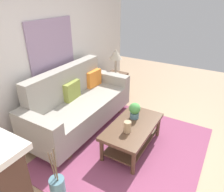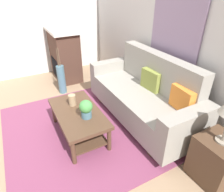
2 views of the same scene
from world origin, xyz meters
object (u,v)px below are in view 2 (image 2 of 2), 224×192
(framed_painting, at_px, (175,31))
(coffee_table, at_px, (78,118))
(side_table, at_px, (216,160))
(fireplace, at_px, (64,54))
(potted_plant_tabletop, at_px, (86,108))
(tabletop_vase, at_px, (72,100))
(floor_vase, at_px, (62,80))
(couch, at_px, (143,95))
(throw_pillow_orange, at_px, (182,99))
(throw_pillow_olive, at_px, (151,80))

(framed_painting, bearing_deg, coffee_table, -92.54)
(side_table, bearing_deg, fireplace, -169.29)
(potted_plant_tabletop, relative_size, side_table, 0.47)
(tabletop_vase, distance_m, floor_vase, 1.27)
(side_table, relative_size, fireplace, 0.48)
(tabletop_vase, relative_size, side_table, 0.30)
(couch, bearing_deg, throw_pillow_orange, 10.80)
(couch, relative_size, side_table, 3.83)
(coffee_table, relative_size, tabletop_vase, 6.49)
(throw_pillow_orange, distance_m, fireplace, 2.96)
(throw_pillow_orange, xyz_separation_m, coffee_table, (-0.73, -1.22, -0.37))
(throw_pillow_olive, height_order, framed_painting, framed_painting)
(throw_pillow_orange, distance_m, potted_plant_tabletop, 1.29)
(couch, bearing_deg, coffee_table, -93.62)
(fireplace, bearing_deg, framed_painting, 27.07)
(throw_pillow_olive, xyz_separation_m, framed_painting, (0.00, 0.34, 0.73))
(coffee_table, xyz_separation_m, framed_painting, (0.07, 1.57, 1.09))
(tabletop_vase, height_order, fireplace, fireplace)
(fireplace, bearing_deg, throw_pillow_olive, 19.56)
(side_table, distance_m, fireplace, 3.64)
(fireplace, bearing_deg, tabletop_vase, -13.30)
(throw_pillow_orange, relative_size, floor_vase, 0.61)
(fireplace, height_order, floor_vase, fireplace)
(potted_plant_tabletop, xyz_separation_m, fireplace, (-2.30, 0.38, 0.02))
(couch, height_order, potted_plant_tabletop, couch)
(fireplace, distance_m, framed_painting, 2.59)
(couch, bearing_deg, throw_pillow_olive, 90.00)
(couch, distance_m, throw_pillow_orange, 0.72)
(side_table, bearing_deg, tabletop_vase, -145.52)
(couch, relative_size, coffee_table, 1.95)
(throw_pillow_orange, distance_m, tabletop_vase, 1.55)
(throw_pillow_orange, relative_size, coffee_table, 0.33)
(throw_pillow_olive, distance_m, throw_pillow_orange, 0.66)
(throw_pillow_orange, bearing_deg, coffee_table, -120.85)
(throw_pillow_olive, bearing_deg, fireplace, -160.44)
(potted_plant_tabletop, bearing_deg, fireplace, 170.57)
(coffee_table, height_order, side_table, side_table)
(coffee_table, bearing_deg, fireplace, 168.07)
(floor_vase, bearing_deg, potted_plant_tabletop, -3.05)
(coffee_table, bearing_deg, throw_pillow_orange, 59.15)
(side_table, distance_m, framed_painting, 1.83)
(throw_pillow_orange, height_order, potted_plant_tabletop, throw_pillow_orange)
(couch, distance_m, side_table, 1.38)
(coffee_table, bearing_deg, potted_plant_tabletop, 19.20)
(coffee_table, height_order, framed_painting, framed_painting)
(throw_pillow_olive, distance_m, tabletop_vase, 1.27)
(couch, distance_m, framed_painting, 1.08)
(coffee_table, bearing_deg, side_table, 37.88)
(side_table, height_order, framed_painting, framed_painting)
(floor_vase, bearing_deg, fireplace, 156.40)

